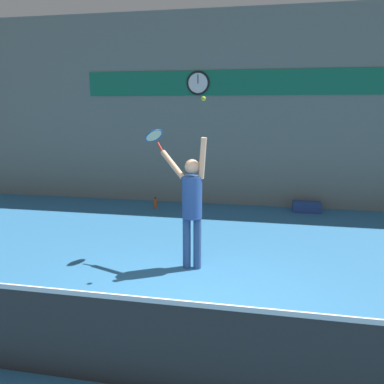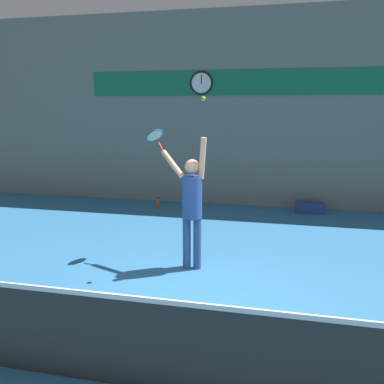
# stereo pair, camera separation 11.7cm
# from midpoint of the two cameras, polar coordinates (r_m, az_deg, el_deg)

# --- Properties ---
(ground_plane) EXTENTS (18.00, 18.00, 0.00)m
(ground_plane) POSITION_cam_midpoint_polar(r_m,az_deg,el_deg) (4.78, -0.90, -20.16)
(ground_plane) COLOR teal
(back_wall) EXTENTS (18.00, 0.10, 5.00)m
(back_wall) POSITION_cam_midpoint_polar(r_m,az_deg,el_deg) (10.00, 6.09, 12.17)
(back_wall) COLOR slate
(back_wall) RESTS_ON ground_plane
(sponsor_banner) EXTENTS (7.89, 0.02, 0.63)m
(sponsor_banner) POSITION_cam_midpoint_polar(r_m,az_deg,el_deg) (9.96, 6.16, 16.24)
(sponsor_banner) COLOR #146B4C
(scoreboard_clock) EXTENTS (0.61, 0.06, 0.61)m
(scoreboard_clock) POSITION_cam_midpoint_polar(r_m,az_deg,el_deg) (10.06, 0.57, 16.28)
(scoreboard_clock) COLOR white
(court_net) EXTENTS (6.86, 0.07, 1.06)m
(court_net) POSITION_cam_midpoint_polar(r_m,az_deg,el_deg) (3.67, -4.40, -22.24)
(court_net) COLOR #333333
(court_net) RESTS_ON ground_plane
(tennis_player) EXTENTS (0.86, 0.55, 2.16)m
(tennis_player) POSITION_cam_midpoint_polar(r_m,az_deg,el_deg) (5.97, -0.62, -1.59)
(tennis_player) COLOR #2D4C7F
(tennis_player) RESTS_ON ground_plane
(tennis_racket) EXTENTS (0.41, 0.41, 0.39)m
(tennis_racket) POSITION_cam_midpoint_polar(r_m,az_deg,el_deg) (6.44, -6.28, 8.41)
(tennis_racket) COLOR red
(tennis_ball) EXTENTS (0.07, 0.07, 0.07)m
(tennis_ball) POSITION_cam_midpoint_polar(r_m,az_deg,el_deg) (5.72, 1.15, 14.04)
(tennis_ball) COLOR #CCDB2D
(water_bottle) EXTENTS (0.08, 0.08, 0.29)m
(water_bottle) POSITION_cam_midpoint_polar(r_m,az_deg,el_deg) (9.89, -5.94, -1.70)
(water_bottle) COLOR #D84C19
(water_bottle) RESTS_ON ground_plane
(equipment_bag) EXTENTS (0.69, 0.30, 0.27)m
(equipment_bag) POSITION_cam_midpoint_polar(r_m,az_deg,el_deg) (9.90, 16.73, -2.17)
(equipment_bag) COLOR navy
(equipment_bag) RESTS_ON ground_plane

